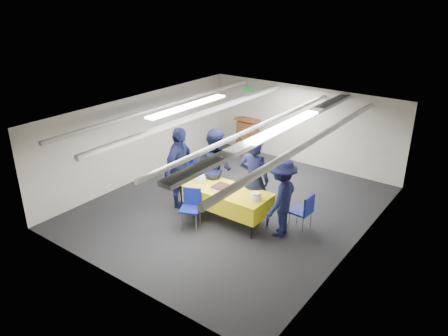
# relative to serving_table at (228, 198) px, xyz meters

# --- Properties ---
(ground) EXTENTS (7.00, 7.00, 0.00)m
(ground) POSITION_rel_serving_table_xyz_m (-0.30, 0.60, -0.56)
(ground) COLOR black
(ground) RESTS_ON ground
(room_shell) EXTENTS (6.00, 7.00, 2.30)m
(room_shell) POSITION_rel_serving_table_xyz_m (-0.21, 1.01, 1.25)
(room_shell) COLOR #BCB8A9
(room_shell) RESTS_ON ground
(serving_table) EXTENTS (1.95, 0.88, 0.77)m
(serving_table) POSITION_rel_serving_table_xyz_m (0.00, 0.00, 0.00)
(serving_table) COLOR black
(serving_table) RESTS_ON ground
(sheet_cake) EXTENTS (0.49, 0.38, 0.09)m
(sheet_cake) POSITION_rel_serving_table_xyz_m (-0.06, -0.07, 0.25)
(sheet_cake) COLOR white
(sheet_cake) RESTS_ON serving_table
(plate_stack_left) EXTENTS (0.23, 0.23, 0.17)m
(plate_stack_left) POSITION_rel_serving_table_xyz_m (-0.72, -0.05, 0.29)
(plate_stack_left) COLOR white
(plate_stack_left) RESTS_ON serving_table
(plate_stack_right) EXTENTS (0.25, 0.25, 0.17)m
(plate_stack_right) POSITION_rel_serving_table_xyz_m (0.76, -0.05, 0.29)
(plate_stack_right) COLOR white
(plate_stack_right) RESTS_ON serving_table
(podium) EXTENTS (0.62, 0.53, 1.25)m
(podium) POSITION_rel_serving_table_xyz_m (-1.90, 3.64, 0.05)
(podium) COLOR brown
(podium) RESTS_ON ground
(chair_near) EXTENTS (0.56, 0.56, 0.87)m
(chair_near) POSITION_rel_serving_table_xyz_m (-0.51, -0.65, -0.03)
(chair_near) COLOR gray
(chair_near) RESTS_ON ground
(chair_right) EXTENTS (0.44, 0.44, 0.87)m
(chair_right) POSITION_rel_serving_table_xyz_m (1.58, 0.60, -0.03)
(chair_right) COLOR gray
(chair_right) RESTS_ON ground
(chair_left) EXTENTS (0.59, 0.59, 0.87)m
(chair_left) POSITION_rel_serving_table_xyz_m (-1.80, 0.80, -0.03)
(chair_left) COLOR gray
(chair_left) RESTS_ON ground
(sailor_a) EXTENTS (0.76, 0.56, 1.92)m
(sailor_a) POSITION_rel_serving_table_xyz_m (0.38, 0.46, 0.40)
(sailor_a) COLOR black
(sailor_a) RESTS_ON ground
(sailor_b) EXTENTS (1.06, 0.91, 1.91)m
(sailor_b) POSITION_rel_serving_table_xyz_m (-0.72, 0.49, 0.39)
(sailor_b) COLOR black
(sailor_b) RESTS_ON ground
(sailor_c) EXTENTS (0.69, 1.22, 1.96)m
(sailor_c) POSITION_rel_serving_table_xyz_m (-1.32, -0.10, 0.42)
(sailor_c) COLOR black
(sailor_c) RESTS_ON ground
(sailor_d) EXTENTS (0.75, 1.18, 1.73)m
(sailor_d) POSITION_rel_serving_table_xyz_m (1.22, 0.20, 0.31)
(sailor_d) COLOR black
(sailor_d) RESTS_ON ground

